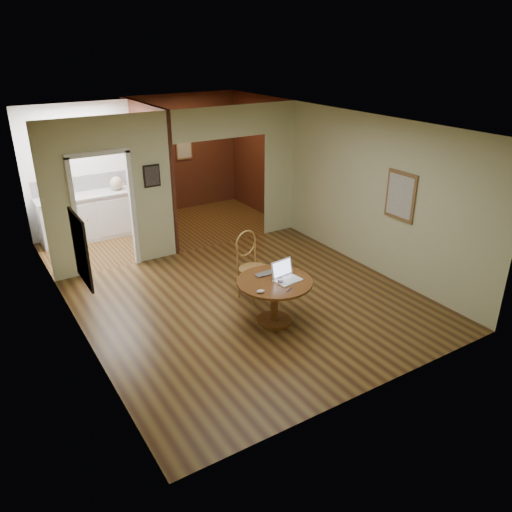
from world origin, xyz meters
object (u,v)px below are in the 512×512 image
dining_table (274,292)px  chair (250,261)px  closed_laptop (267,275)px  open_laptop (285,275)px

dining_table → chair: bearing=81.6°
closed_laptop → open_laptop: bearing=-56.0°
dining_table → closed_laptop: 0.27m
chair → dining_table: bearing=-110.2°
closed_laptop → dining_table: bearing=-89.2°
dining_table → chair: (0.13, 0.87, 0.11)m
open_laptop → closed_laptop: bearing=118.1°
chair → open_laptop: (0.03, -0.91, 0.13)m
dining_table → open_laptop: open_laptop is taller
chair → open_laptop: size_ratio=2.77×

